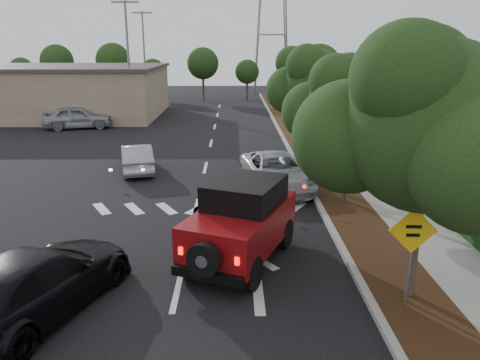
{
  "coord_description": "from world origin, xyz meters",
  "views": [
    {
      "loc": [
        1.42,
        -10.42,
        5.86
      ],
      "look_at": [
        1.6,
        3.0,
        1.97
      ],
      "focal_mm": 35.0,
      "sensor_mm": 36.0,
      "label": 1
    }
  ],
  "objects_px": {
    "black_suv_oncoming": "(36,282)",
    "silver_suv_ahead": "(276,171)",
    "red_jeep": "(244,220)",
    "speed_hump_sign": "(412,242)"
  },
  "relations": [
    {
      "from": "red_jeep",
      "to": "black_suv_oncoming",
      "type": "relative_size",
      "value": 0.88
    },
    {
      "from": "black_suv_oncoming",
      "to": "red_jeep",
      "type": "bearing_deg",
      "value": -129.21
    },
    {
      "from": "red_jeep",
      "to": "silver_suv_ahead",
      "type": "height_order",
      "value": "red_jeep"
    },
    {
      "from": "silver_suv_ahead",
      "to": "black_suv_oncoming",
      "type": "distance_m",
      "value": 11.41
    },
    {
      "from": "red_jeep",
      "to": "silver_suv_ahead",
      "type": "relative_size",
      "value": 0.89
    },
    {
      "from": "silver_suv_ahead",
      "to": "red_jeep",
      "type": "bearing_deg",
      "value": -112.12
    },
    {
      "from": "red_jeep",
      "to": "speed_hump_sign",
      "type": "relative_size",
      "value": 2.02
    },
    {
      "from": "red_jeep",
      "to": "silver_suv_ahead",
      "type": "distance_m",
      "value": 6.94
    },
    {
      "from": "black_suv_oncoming",
      "to": "silver_suv_ahead",
      "type": "bearing_deg",
      "value": -103.16
    },
    {
      "from": "red_jeep",
      "to": "speed_hump_sign",
      "type": "xyz_separation_m",
      "value": [
        3.72,
        -2.61,
        0.44
      ]
    }
  ]
}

